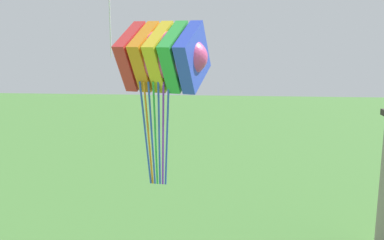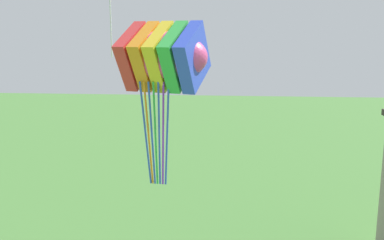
{
  "view_description": "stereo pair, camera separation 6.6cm",
  "coord_description": "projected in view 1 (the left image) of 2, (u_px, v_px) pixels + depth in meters",
  "views": [
    {
      "loc": [
        0.98,
        -3.65,
        8.64
      ],
      "look_at": [
        0.0,
        7.85,
        6.39
      ],
      "focal_mm": 40.0,
      "sensor_mm": 36.0,
      "label": 1
    },
    {
      "loc": [
        1.04,
        -3.64,
        8.64
      ],
      "look_at": [
        0.0,
        7.85,
        6.39
      ],
      "focal_mm": 40.0,
      "sensor_mm": 36.0,
      "label": 2
    }
  ],
  "objects": [
    {
      "name": "kite_rainbow_parafoil",
      "position": [
        163.0,
        57.0,
        11.82
      ],
      "size": [
        3.02,
        2.58,
        4.68
      ],
      "color": "#E54C8C"
    },
    {
      "name": "kite_green_diamond",
      "position": [
        109.0,
        0.0,
        15.12
      ],
      "size": [
        0.81,
        0.8,
        2.82
      ],
      "color": "green"
    }
  ]
}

